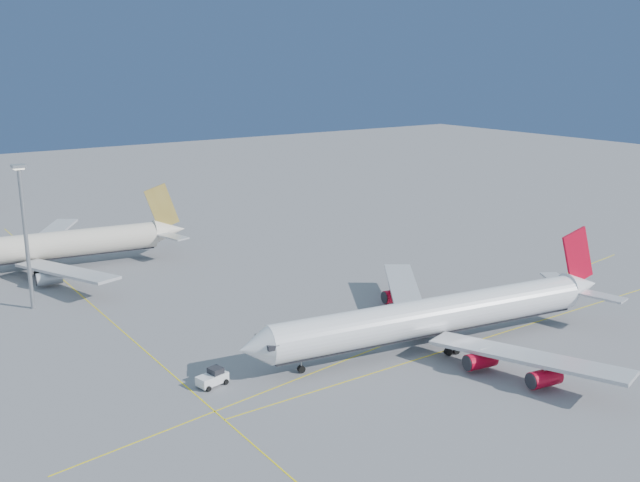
% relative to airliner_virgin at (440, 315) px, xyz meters
% --- Properties ---
extents(ground, '(500.00, 500.00, 0.00)m').
position_rel_airliner_virgin_xyz_m(ground, '(4.66, 11.96, -4.44)').
color(ground, slate).
rests_on(ground, ground).
extents(taxiway_lines, '(118.86, 140.00, 0.02)m').
position_rel_airliner_virgin_xyz_m(taxiway_lines, '(-10.05, 18.30, -4.43)').
color(taxiway_lines, yellow).
rests_on(taxiway_lines, ground).
extents(airliner_virgin, '(59.60, 53.01, 14.74)m').
position_rel_airliner_virgin_xyz_m(airliner_virgin, '(0.00, 0.00, 0.00)').
color(airliner_virgin, white).
rests_on(airliner_virgin, ground).
extents(airliner_etihad, '(57.97, 53.08, 15.15)m').
position_rel_airliner_virgin_xyz_m(airliner_etihad, '(-37.20, 70.99, 0.17)').
color(airliner_etihad, beige).
rests_on(airliner_etihad, ground).
extents(pushback_tug, '(4.17, 2.99, 2.17)m').
position_rel_airliner_virgin_xyz_m(pushback_tug, '(-32.37, 6.69, -3.44)').
color(pushback_tug, white).
rests_on(pushback_tug, ground).
extents(light_mast, '(2.04, 2.04, 23.62)m').
position_rel_airliner_virgin_xyz_m(light_mast, '(-43.75, 49.13, 9.50)').
color(light_mast, gray).
rests_on(light_mast, ground).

